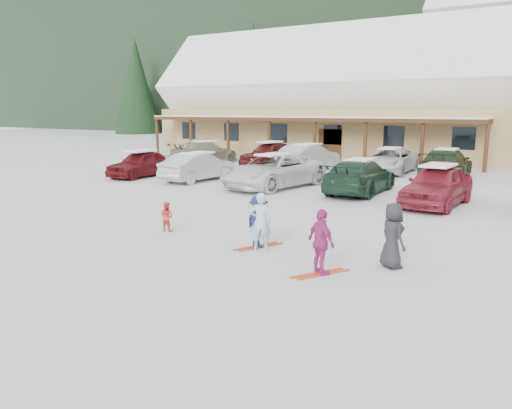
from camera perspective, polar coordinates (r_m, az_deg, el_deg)
The scene contains 21 objects.
ground at distance 13.35m, azimuth -3.36°, elevation -4.78°, with size 160.00×160.00×0.00m, color silver.
day_lodge at distance 41.83m, azimuth 8.74°, elevation 11.18°, with size 29.12×12.50×10.38m.
conifer_0 at distance 52.55m, azimuth -8.04°, elevation 13.00°, with size 4.40×4.40×10.20m.
conifer_2 at distance 64.56m, azimuth -3.90°, elevation 13.67°, with size 5.28×5.28×12.24m.
adult_skier at distance 12.74m, azimuth 0.53°, elevation -1.99°, with size 0.56×0.36×1.52m, color #9ECBDF.
toddler_red at distance 15.09m, azimuth -10.20°, elevation -1.36°, with size 0.43×0.34×0.89m, color #D44437.
child_navy at distance 13.07m, azimuth 0.29°, elevation -1.96°, with size 0.90×0.52×1.39m, color #182146.
skis_child_navy at distance 13.23m, azimuth 0.29°, elevation -4.84°, with size 0.20×1.40×0.03m, color #BD401B.
child_magenta at distance 11.00m, azimuth 7.47°, elevation -4.29°, with size 0.86×0.36×1.47m, color #AB2C75.
skis_child_magenta at distance 11.21m, azimuth 7.38°, elevation -7.85°, with size 0.20×1.40×0.03m, color #BD401B.
bystander_dark at distance 11.80m, azimuth 15.33°, elevation -3.44°, with size 0.74×0.48×1.52m, color #252528.
parked_car_0 at distance 27.66m, azimuth -13.02°, elevation 4.56°, with size 1.66×4.13×1.41m, color #5F1016.
parked_car_1 at distance 25.58m, azimuth -6.66°, elevation 4.30°, with size 1.51×4.34×1.43m, color #B5B6B9.
parked_car_2 at distance 23.26m, azimuth 2.01°, elevation 3.87°, with size 2.57×5.58×1.55m, color white.
parked_car_3 at distance 22.11m, azimuth 11.78°, elevation 3.17°, with size 2.05×5.04×1.46m, color #1A3825.
parked_car_4 at distance 19.99m, azimuth 20.01°, elevation 2.07°, with size 1.82×4.53×1.54m, color maroon.
parked_car_7 at distance 33.96m, azimuth -5.88°, elevation 5.95°, with size 2.08×5.10×1.48m, color gray.
parked_car_8 at distance 32.02m, azimuth 1.58°, elevation 5.79°, with size 1.85×4.59×1.57m, color #581B1A.
parked_car_9 at distance 29.98m, azimuth 5.93°, elevation 5.39°, with size 1.66×4.75×1.56m, color #A2A3A7.
parked_car_10 at distance 29.61m, azimuth 14.99°, elevation 4.88°, with size 2.37×5.14×1.43m, color silver.
parked_car_11 at distance 28.18m, azimuth 20.88°, elevation 4.37°, with size 2.16×5.31×1.54m, color #1D311A.
Camera 1 is at (7.40, -10.52, 3.58)m, focal length 35.00 mm.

